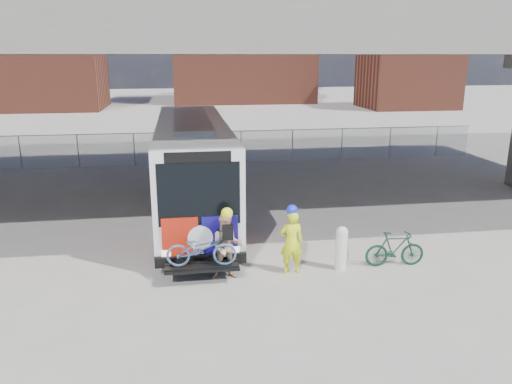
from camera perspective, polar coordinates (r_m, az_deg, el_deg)
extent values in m
plane|color=#9E9991|center=(17.31, -0.08, -4.81)|extent=(160.00, 160.00, 0.00)
cube|color=silver|center=(19.50, -7.25, 3.34)|extent=(2.55, 12.00, 3.20)
cube|color=black|center=(19.87, -7.35, 5.44)|extent=(2.61, 11.00, 1.28)
cube|color=black|center=(13.63, -6.55, -0.21)|extent=(2.24, 0.12, 1.76)
cube|color=black|center=(13.39, -6.68, 4.01)|extent=(1.78, 0.12, 0.30)
cube|color=black|center=(14.15, -6.30, -7.69)|extent=(2.55, 0.20, 0.30)
cube|color=#AC1D0D|center=(13.94, -8.65, -5.27)|extent=(1.00, 0.08, 1.20)
cube|color=navy|center=(13.97, -4.12, -5.08)|extent=(1.00, 0.08, 1.20)
cylinder|color=silver|center=(13.92, -6.38, -5.21)|extent=(0.70, 0.06, 0.70)
cube|color=gray|center=(19.23, -7.41, 8.21)|extent=(1.28, 7.20, 0.14)
cube|color=black|center=(13.70, -6.20, -8.50)|extent=(2.00, 0.70, 0.06)
cylinder|color=black|center=(15.68, -10.82, -5.34)|extent=(0.30, 1.00, 1.00)
cylinder|color=black|center=(15.74, -2.37, -4.98)|extent=(0.30, 1.00, 1.00)
cylinder|color=black|center=(23.92, -10.20, 1.89)|extent=(0.30, 1.00, 1.00)
cylinder|color=black|center=(23.96, -4.67, 2.11)|extent=(0.30, 1.00, 1.00)
cube|color=#AC1D0D|center=(16.00, -11.44, -1.93)|extent=(0.06, 2.60, 1.70)
cube|color=navy|center=(17.53, -11.22, -0.39)|extent=(0.06, 1.40, 1.70)
cube|color=#AC1D0D|center=(16.07, -2.11, -1.54)|extent=(0.06, 2.60, 1.70)
cube|color=navy|center=(17.60, -2.71, -0.05)|extent=(0.06, 1.40, 1.70)
imported|color=teal|center=(13.49, -6.27, -6.47)|extent=(1.92, 0.78, 0.99)
cube|color=#605E59|center=(20.23, -1.87, 17.56)|extent=(40.00, 16.00, 1.50)
cube|color=#605E59|center=(20.28, -1.89, 19.82)|extent=(40.00, 0.60, 0.80)
cylinder|color=gray|center=(30.08, -27.16, 3.96)|extent=(0.06, 0.06, 1.80)
cylinder|color=gray|center=(29.06, -19.66, 4.41)|extent=(0.06, 0.06, 1.80)
cylinder|color=gray|center=(28.57, -11.74, 4.81)|extent=(0.06, 0.06, 1.80)
cylinder|color=gray|center=(28.63, -3.70, 5.12)|extent=(0.06, 0.06, 1.80)
cylinder|color=gray|center=(29.24, 4.16, 5.33)|extent=(0.06, 0.06, 1.80)
cylinder|color=gray|center=(30.37, 11.58, 5.43)|extent=(0.06, 0.06, 1.80)
cylinder|color=gray|center=(31.97, 18.35, 5.45)|extent=(0.06, 0.06, 1.80)
plane|color=gray|center=(28.63, -3.70, 5.12)|extent=(30.00, 0.00, 30.00)
cube|color=gray|center=(28.48, -3.73, 6.94)|extent=(30.00, 0.05, 0.04)
cube|color=brown|center=(63.03, -23.66, 13.23)|extent=(14.00, 10.00, 10.00)
cube|color=brown|center=(68.59, -1.70, 15.37)|extent=(18.00, 12.00, 12.00)
cube|color=brown|center=(62.02, 16.97, 12.89)|extent=(10.00, 8.00, 8.00)
cylinder|color=brown|center=(73.24, 4.59, 20.42)|extent=(2.20, 2.20, 25.00)
cylinder|color=beige|center=(14.56, 9.70, -6.65)|extent=(0.34, 0.34, 1.14)
sphere|color=beige|center=(14.36, 9.80, -4.54)|extent=(0.34, 0.34, 0.34)
imported|color=#E5F419|center=(14.05, 4.07, -5.73)|extent=(0.68, 0.45, 1.84)
sphere|color=#1B2BE9|center=(13.74, 4.15, -2.08)|extent=(0.32, 0.32, 0.32)
imported|color=tan|center=(13.69, -3.29, -6.25)|extent=(0.91, 0.71, 1.87)
sphere|color=#F8FE1A|center=(13.37, -3.35, -2.45)|extent=(0.32, 0.32, 0.32)
cube|color=black|center=(13.33, -3.24, -4.63)|extent=(0.28, 0.16, 0.40)
imported|color=#123924|center=(15.15, 15.58, -6.30)|extent=(1.78, 0.61, 1.05)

